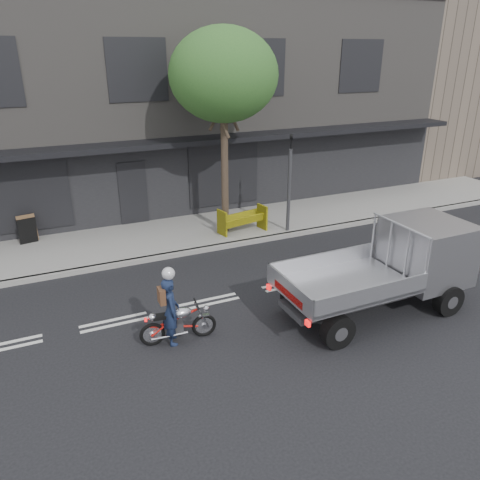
% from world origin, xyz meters
% --- Properties ---
extents(ground, '(80.00, 80.00, 0.00)m').
position_xyz_m(ground, '(0.00, 0.00, 0.00)').
color(ground, black).
rests_on(ground, ground).
extents(sidewalk, '(32.00, 3.20, 0.15)m').
position_xyz_m(sidewalk, '(0.00, 4.70, 0.07)').
color(sidewalk, gray).
rests_on(sidewalk, ground).
extents(kerb, '(32.00, 0.20, 0.15)m').
position_xyz_m(kerb, '(0.00, 3.10, 0.07)').
color(kerb, gray).
rests_on(kerb, ground).
extents(building_main, '(26.00, 10.00, 8.00)m').
position_xyz_m(building_main, '(0.00, 11.30, 4.00)').
color(building_main, slate).
rests_on(building_main, ground).
extents(building_neighbour, '(14.00, 10.00, 10.00)m').
position_xyz_m(building_neighbour, '(20.00, 11.30, 5.00)').
color(building_neighbour, brown).
rests_on(building_neighbour, ground).
extents(street_tree, '(3.40, 3.40, 6.74)m').
position_xyz_m(street_tree, '(2.20, 4.20, 5.28)').
color(street_tree, '#382B21').
rests_on(street_tree, ground).
extents(traffic_light_pole, '(0.12, 0.12, 3.50)m').
position_xyz_m(traffic_light_pole, '(4.20, 3.35, 1.65)').
color(traffic_light_pole, '#2D2D30').
rests_on(traffic_light_pole, ground).
extents(motorcycle, '(1.72, 0.50, 0.89)m').
position_xyz_m(motorcycle, '(-1.20, -1.33, 0.46)').
color(motorcycle, black).
rests_on(motorcycle, ground).
extents(rider, '(0.43, 0.61, 1.57)m').
position_xyz_m(rider, '(-1.35, -1.33, 0.78)').
color(rider, '#172240').
rests_on(rider, ground).
extents(flatbed_ute, '(4.84, 2.05, 2.23)m').
position_xyz_m(flatbed_ute, '(4.63, -2.07, 1.27)').
color(flatbed_ute, black).
rests_on(flatbed_ute, ground).
extents(construction_barrier, '(1.73, 0.97, 0.91)m').
position_xyz_m(construction_barrier, '(2.69, 3.61, 0.61)').
color(construction_barrier, '#FBEC0D').
rests_on(construction_barrier, sidewalk).
extents(sandwich_board, '(0.62, 0.47, 0.89)m').
position_xyz_m(sandwich_board, '(-4.10, 5.69, 0.60)').
color(sandwich_board, black).
rests_on(sandwich_board, sidewalk).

